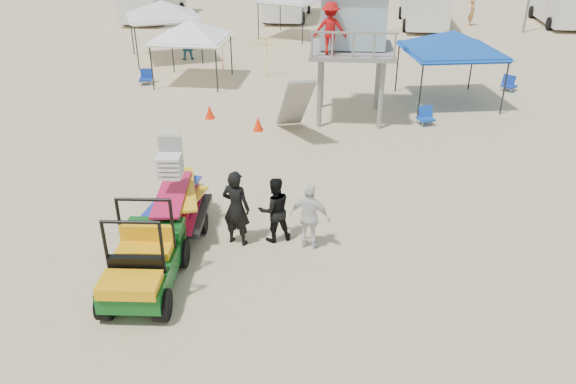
# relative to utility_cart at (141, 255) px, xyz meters

# --- Properties ---
(ground) EXTENTS (140.00, 140.00, 0.00)m
(ground) POSITION_rel_utility_cart_xyz_m (2.19, -0.74, -0.87)
(ground) COLOR beige
(ground) RESTS_ON ground
(utility_cart) EXTENTS (1.43, 2.56, 1.87)m
(utility_cart) POSITION_rel_utility_cart_xyz_m (0.00, 0.00, 0.00)
(utility_cart) COLOR #0C5117
(utility_cart) RESTS_ON ground
(surf_trailer) EXTENTS (1.50, 2.53, 2.26)m
(surf_trailer) POSITION_rel_utility_cart_xyz_m (0.01, 2.33, 0.05)
(surf_trailer) COLOR black
(surf_trailer) RESTS_ON ground
(man_left) EXTENTS (0.77, 0.60, 1.86)m
(man_left) POSITION_rel_utility_cart_xyz_m (1.52, 2.03, 0.06)
(man_left) COLOR black
(man_left) RESTS_ON ground
(man_mid) EXTENTS (0.96, 0.87, 1.60)m
(man_mid) POSITION_rel_utility_cart_xyz_m (2.37, 2.28, -0.07)
(man_mid) COLOR black
(man_mid) RESTS_ON ground
(man_right) EXTENTS (1.01, 0.60, 1.62)m
(man_right) POSITION_rel_utility_cart_xyz_m (3.22, 2.03, -0.06)
(man_right) COLOR white
(man_right) RESTS_ON ground
(lifeguard_tower) EXTENTS (3.01, 3.01, 4.64)m
(lifeguard_tower) POSITION_rel_utility_cart_xyz_m (3.80, 11.18, 2.59)
(lifeguard_tower) COLOR gray
(lifeguard_tower) RESTS_ON ground
(canopy_blue) EXTENTS (3.99, 3.99, 3.24)m
(canopy_blue) POSITION_rel_utility_cart_xyz_m (7.68, 13.31, 1.82)
(canopy_blue) COLOR black
(canopy_blue) RESTS_ON ground
(canopy_white_a) EXTENTS (2.98, 2.98, 3.11)m
(canopy_white_a) POSITION_rel_utility_cart_xyz_m (-3.05, 14.91, 1.69)
(canopy_white_a) COLOR black
(canopy_white_a) RESTS_ON ground
(canopy_white_b) EXTENTS (4.31, 4.31, 3.29)m
(canopy_white_b) POSITION_rel_utility_cart_xyz_m (-5.52, 18.70, 1.87)
(canopy_white_b) COLOR black
(canopy_white_b) RESTS_ON ground
(umbrella_a) EXTENTS (2.00, 2.03, 1.55)m
(umbrella_a) POSITION_rel_utility_cart_xyz_m (-2.28, 17.14, -0.10)
(umbrella_a) COLOR red
(umbrella_a) RESTS_ON ground
(umbrella_b) EXTENTS (2.74, 2.76, 1.83)m
(umbrella_b) POSITION_rel_utility_cart_xyz_m (0.05, 16.10, 0.04)
(umbrella_b) COLOR yellow
(umbrella_b) RESTS_ON ground
(cone_near) EXTENTS (0.34, 0.34, 0.50)m
(cone_near) POSITION_rel_utility_cart_xyz_m (0.77, 9.31, -0.62)
(cone_near) COLOR #FB3007
(cone_near) RESTS_ON ground
(cone_far) EXTENTS (0.34, 0.34, 0.50)m
(cone_far) POSITION_rel_utility_cart_xyz_m (-1.22, 10.33, -0.62)
(cone_far) COLOR #FC2B07
(cone_far) RESTS_ON ground
(beach_chair_a) EXTENTS (0.65, 0.71, 0.64)m
(beach_chair_a) POSITION_rel_utility_cart_xyz_m (-5.08, 14.36, -0.56)
(beach_chair_a) COLOR navy
(beach_chair_a) RESTS_ON ground
(beach_chair_b) EXTENTS (0.70, 0.77, 0.64)m
(beach_chair_b) POSITION_rel_utility_cart_xyz_m (6.66, 10.71, -0.56)
(beach_chair_b) COLOR #1044B4
(beach_chair_b) RESTS_ON ground
(beach_chair_c) EXTENTS (0.74, 0.85, 0.64)m
(beach_chair_c) POSITION_rel_utility_cart_xyz_m (10.56, 15.29, -0.56)
(beach_chair_c) COLOR #0F30A3
(beach_chair_c) RESTS_ON ground
(distant_beachgoers) EXTENTS (16.83, 11.70, 1.64)m
(distant_beachgoers) POSITION_rel_utility_cart_xyz_m (-0.41, 21.55, -0.07)
(distant_beachgoers) COLOR teal
(distant_beachgoers) RESTS_ON ground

